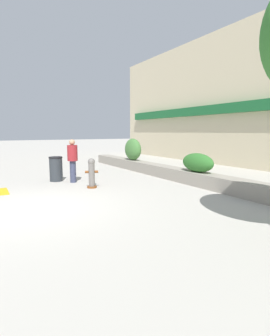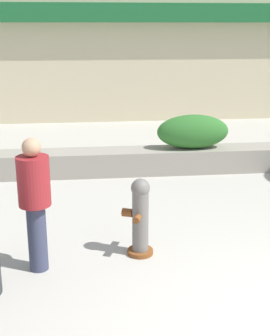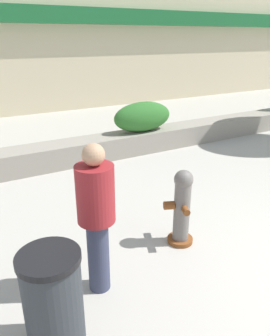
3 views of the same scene
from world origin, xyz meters
name	(u,v)px [view 3 (image 3 of 3)]	position (x,y,z in m)	size (l,w,h in m)	color
planter_wall_low	(147,140)	(0.00, 6.00, 0.25)	(18.00, 0.70, 0.50)	gray
hedge_bush_1	(143,117)	(-0.13, 6.00, 0.86)	(1.52, 0.65, 0.72)	#2D6B28
fire_hydrant	(182,207)	(-1.69, 2.32, 0.55)	(0.48, 0.47, 1.08)	brown
pedestrian	(96,211)	(-3.03, 2.05, 0.99)	(0.43, 0.43, 1.73)	#383D56
trash_bin	(54,302)	(-3.68, 1.54, 0.51)	(0.55, 0.55, 1.01)	#2D3338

